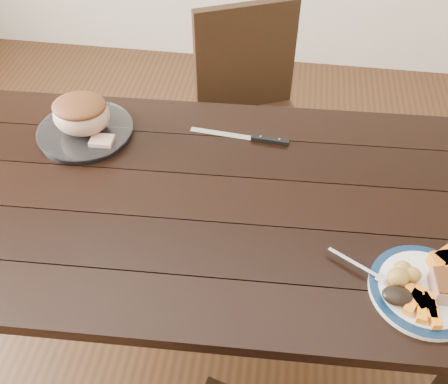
# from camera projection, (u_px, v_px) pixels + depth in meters

# --- Properties ---
(ground) EXTENTS (4.00, 4.00, 0.00)m
(ground) POSITION_uv_depth(u_px,v_px,m) (205.00, 327.00, 1.96)
(ground) COLOR #472B16
(ground) RESTS_ON ground
(dining_table) EXTENTS (1.64, 0.97, 0.75)m
(dining_table) POSITION_uv_depth(u_px,v_px,m) (198.00, 218.00, 1.48)
(dining_table) COLOR black
(dining_table) RESTS_ON ground
(chair_far) EXTENTS (0.56, 0.57, 0.93)m
(chair_far) POSITION_uv_depth(u_px,v_px,m) (252.00, 110.00, 2.07)
(chair_far) COLOR black
(chair_far) RESTS_ON ground
(dinner_plate) EXTENTS (0.26, 0.26, 0.02)m
(dinner_plate) POSITION_uv_depth(u_px,v_px,m) (424.00, 291.00, 1.19)
(dinner_plate) COLOR white
(dinner_plate) RESTS_ON dining_table
(plate_rim) EXTENTS (0.26, 0.26, 0.02)m
(plate_rim) POSITION_uv_depth(u_px,v_px,m) (425.00, 289.00, 1.19)
(plate_rim) COLOR #0C2240
(plate_rim) RESTS_ON dinner_plate
(serving_platter) EXTENTS (0.30, 0.30, 0.02)m
(serving_platter) POSITION_uv_depth(u_px,v_px,m) (86.00, 132.00, 1.60)
(serving_platter) COLOR white
(serving_platter) RESTS_ON dining_table
(roasted_potatoes) EXTENTS (0.08, 0.07, 0.04)m
(roasted_potatoes) POSITION_uv_depth(u_px,v_px,m) (403.00, 274.00, 1.19)
(roasted_potatoes) COLOR gold
(roasted_potatoes) RESTS_ON dinner_plate
(carrot_batons) EXTENTS (0.08, 0.11, 0.02)m
(carrot_batons) POSITION_uv_depth(u_px,v_px,m) (423.00, 305.00, 1.14)
(carrot_batons) COLOR orange
(carrot_batons) RESTS_ON dinner_plate
(dark_mushroom) EXTENTS (0.07, 0.05, 0.03)m
(dark_mushroom) POSITION_uv_depth(u_px,v_px,m) (397.00, 296.00, 1.15)
(dark_mushroom) COLOR black
(dark_mushroom) RESTS_ON dinner_plate
(fork) EXTENTS (0.16, 0.10, 0.00)m
(fork) POSITION_uv_depth(u_px,v_px,m) (365.00, 270.00, 1.22)
(fork) COLOR silver
(fork) RESTS_ON dinner_plate
(roast_joint) EXTENTS (0.18, 0.15, 0.12)m
(roast_joint) POSITION_uv_depth(u_px,v_px,m) (81.00, 115.00, 1.56)
(roast_joint) COLOR tan
(roast_joint) RESTS_ON serving_platter
(cut_slice) EXTENTS (0.07, 0.06, 0.02)m
(cut_slice) POSITION_uv_depth(u_px,v_px,m) (102.00, 141.00, 1.55)
(cut_slice) COLOR tan
(cut_slice) RESTS_ON serving_platter
(carving_knife) EXTENTS (0.32, 0.05, 0.01)m
(carving_knife) POSITION_uv_depth(u_px,v_px,m) (258.00, 138.00, 1.59)
(carving_knife) COLOR silver
(carving_knife) RESTS_ON dining_table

